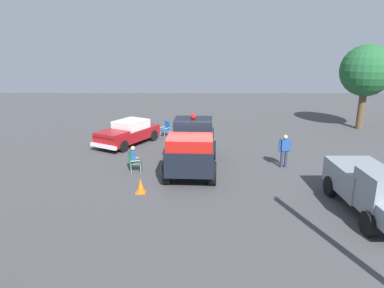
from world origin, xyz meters
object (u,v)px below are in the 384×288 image
object	(u,v)px
spectator_seated	(135,158)
lawn_chair_near_truck	(132,160)
parked_pickup	(375,188)
lawn_chair_by_car	(166,128)
classic_hot_rod	(128,133)
vintage_fire_truck	(192,145)
oak_tree_right	(366,71)
spectator_standing	(285,149)
traffic_cone	(141,186)

from	to	relation	value
spectator_seated	lawn_chair_near_truck	bearing A→B (deg)	106.45
parked_pickup	lawn_chair_by_car	size ratio (longest dim) A/B	4.73
classic_hot_rod	lawn_chair_by_car	world-z (taller)	classic_hot_rod
vintage_fire_truck	lawn_chair_by_car	xyz separation A→B (m)	(6.44, 1.78, -0.61)
vintage_fire_truck	oak_tree_right	distance (m)	15.39
lawn_chair_by_car	oak_tree_right	world-z (taller)	oak_tree_right
spectator_standing	traffic_cone	bearing A→B (deg)	115.46
classic_hot_rod	lawn_chair_near_truck	bearing A→B (deg)	-167.33
oak_tree_right	classic_hot_rod	bearing A→B (deg)	104.79
traffic_cone	lawn_chair_near_truck	bearing A→B (deg)	16.71
classic_hot_rod	spectator_standing	distance (m)	9.55
spectator_seated	spectator_standing	distance (m)	7.37
parked_pickup	spectator_standing	bearing A→B (deg)	20.95
vintage_fire_truck	classic_hot_rod	world-z (taller)	vintage_fire_truck
parked_pickup	lawn_chair_by_car	distance (m)	13.96
parked_pickup	spectator_seated	xyz separation A→B (m)	(4.36, 9.26, -0.29)
lawn_chair_near_truck	lawn_chair_by_car	world-z (taller)	same
lawn_chair_by_car	traffic_cone	world-z (taller)	lawn_chair_by_car
lawn_chair_by_car	spectator_seated	distance (m)	6.94
vintage_fire_truck	lawn_chair_near_truck	size ratio (longest dim) A/B	5.94
spectator_standing	oak_tree_right	world-z (taller)	oak_tree_right
lawn_chair_by_car	oak_tree_right	distance (m)	14.71
vintage_fire_truck	lawn_chair_near_truck	xyz separation A→B (m)	(-0.47, 2.88, -0.61)
spectator_seated	traffic_cone	xyz separation A→B (m)	(-2.52, -0.62, -0.39)
lawn_chair_near_truck	spectator_standing	size ratio (longest dim) A/B	0.61
lawn_chair_near_truck	spectator_standing	world-z (taller)	spectator_standing
spectator_seated	vintage_fire_truck	bearing A→B (deg)	-81.11
lawn_chair_by_car	spectator_standing	size ratio (longest dim) A/B	0.61
vintage_fire_truck	lawn_chair_by_car	size ratio (longest dim) A/B	5.94
traffic_cone	spectator_standing	bearing A→B (deg)	-64.54
oak_tree_right	parked_pickup	bearing A→B (deg)	156.84
spectator_standing	classic_hot_rod	bearing A→B (deg)	63.82
traffic_cone	classic_hot_rod	bearing A→B (deg)	14.04
vintage_fire_truck	spectator_standing	bearing A→B (deg)	-86.97
vintage_fire_truck	parked_pickup	world-z (taller)	vintage_fire_truck
oak_tree_right	spectator_standing	bearing A→B (deg)	137.80
classic_hot_rod	spectator_standing	world-z (taller)	spectator_standing
lawn_chair_near_truck	oak_tree_right	bearing A→B (deg)	-58.72
parked_pickup	oak_tree_right	xyz separation A→B (m)	(13.55, -5.79, 3.19)
lawn_chair_near_truck	spectator_seated	world-z (taller)	spectator_seated
vintage_fire_truck	spectator_standing	distance (m)	4.60
traffic_cone	parked_pickup	bearing A→B (deg)	-102.00
spectator_seated	oak_tree_right	size ratio (longest dim) A/B	0.21
oak_tree_right	spectator_seated	bearing A→B (deg)	121.39
classic_hot_rod	spectator_standing	xyz separation A→B (m)	(-4.21, -8.57, 0.22)
classic_hot_rod	parked_pickup	bearing A→B (deg)	-131.38
classic_hot_rod	parked_pickup	world-z (taller)	parked_pickup
spectator_standing	lawn_chair_near_truck	bearing A→B (deg)	95.44
spectator_seated	spectator_standing	world-z (taller)	spectator_standing
vintage_fire_truck	parked_pickup	distance (m)	8.08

